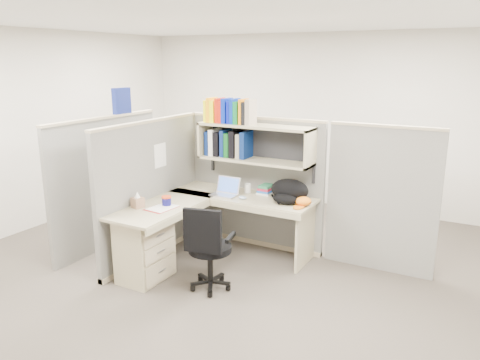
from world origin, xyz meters
The scene contains 14 objects.
ground centered at (0.00, 0.00, 0.00)m, with size 6.00×6.00×0.00m, color #353029.
room_shell centered at (0.00, 0.00, 1.62)m, with size 6.00×6.00×6.00m.
cubicle centered at (-0.37, 0.45, 0.91)m, with size 3.79×1.84×1.95m.
desk centered at (-0.41, -0.29, 0.44)m, with size 1.74×1.75×0.73m.
laptop centered at (-0.18, 0.45, 0.84)m, with size 0.30×0.30×0.22m, color silver, non-canonical shape.
backpack centered at (0.59, 0.56, 0.86)m, with size 0.44×0.34×0.26m, color black, non-canonical shape.
orange_cap centered at (0.79, 0.53, 0.78)m, with size 0.18×0.21×0.10m, color #D26612, non-canonical shape.
snack_canister centered at (-0.54, -0.19, 0.78)m, with size 0.11×0.11×0.11m.
tissue_box centered at (-0.76, -0.40, 0.82)m, with size 0.11×0.11×0.18m, color #967055, non-canonical shape.
mouse centered at (0.08, 0.42, 0.75)m, with size 0.10×0.07×0.04m, color #99B4D9.
paper_cup centered at (0.01, 0.69, 0.78)m, with size 0.08×0.08×0.11m, color silver.
book_stack centered at (0.22, 0.77, 0.78)m, with size 0.16×0.22×0.11m, color gray, non-canonical shape.
loose_paper centered at (-0.53, -0.28, 0.73)m, with size 0.23×0.31×0.00m, color white, non-canonical shape.
task_chair centered at (0.17, -0.45, 0.32)m, with size 0.52×0.48×0.92m.
Camera 1 is at (2.54, -4.12, 2.29)m, focal length 35.00 mm.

